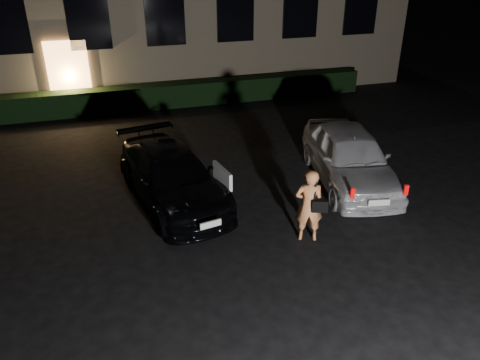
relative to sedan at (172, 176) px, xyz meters
name	(u,v)px	position (x,y,z in m)	size (l,w,h in m)	color
ground	(271,276)	(1.20, -3.38, -0.62)	(80.00, 80.00, 0.00)	black
hedge	(172,95)	(1.20, 7.12, -0.19)	(15.00, 0.70, 0.85)	black
sedan	(172,176)	(0.00, 0.00, 0.00)	(2.44, 4.48, 1.23)	black
hatch	(350,157)	(4.40, -0.38, 0.09)	(2.41, 4.38, 1.41)	silver
man	(309,205)	(2.35, -2.45, 0.17)	(0.66, 0.55, 1.57)	#DA824D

